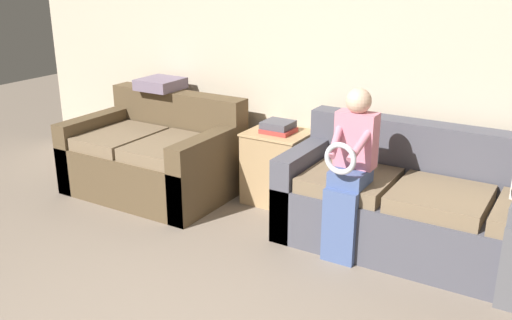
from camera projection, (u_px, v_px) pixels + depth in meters
name	position (u px, v px, depth m)	size (l,w,h in m)	color
wall_back	(356.00, 56.00, 4.58)	(7.11, 0.06, 2.55)	beige
couch_main	(443.00, 213.00, 4.02)	(2.29, 0.87, 0.87)	#4C4C56
couch_side	(155.00, 158.00, 5.16)	(1.43, 0.98, 0.86)	brown
child_left_seated	(350.00, 167.00, 3.90)	(0.28, 0.38, 1.20)	#475B8E
side_shelf	(278.00, 166.00, 4.93)	(0.52, 0.48, 0.63)	tan
book_stack	(278.00, 127.00, 4.81)	(0.26, 0.24, 0.09)	#BC3833
throw_pillow	(161.00, 84.00, 5.34)	(0.37, 0.37, 0.10)	slate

